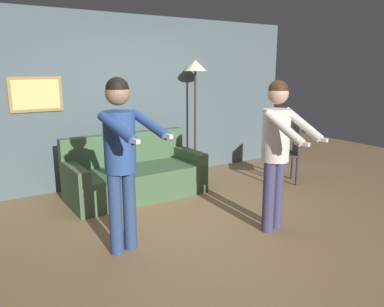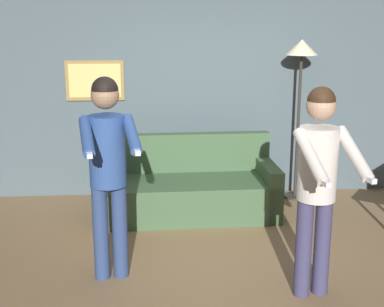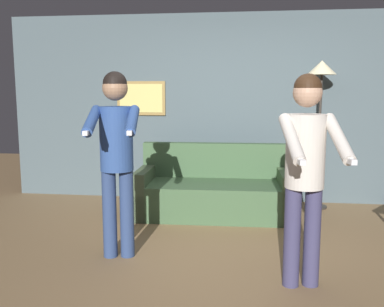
{
  "view_description": "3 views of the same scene",
  "coord_description": "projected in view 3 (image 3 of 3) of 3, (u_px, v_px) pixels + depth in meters",
  "views": [
    {
      "loc": [
        -2.25,
        -3.43,
        1.79
      ],
      "look_at": [
        -0.4,
        -0.49,
        1.0
      ],
      "focal_mm": 35.0,
      "sensor_mm": 36.0,
      "label": 1
    },
    {
      "loc": [
        -0.59,
        -4.39,
        2.15
      ],
      "look_at": [
        -0.31,
        -0.42,
        1.15
      ],
      "focal_mm": 50.0,
      "sensor_mm": 36.0,
      "label": 2
    },
    {
      "loc": [
        0.18,
        -3.88,
        1.54
      ],
      "look_at": [
        -0.26,
        -0.44,
        1.04
      ],
      "focal_mm": 40.0,
      "sensor_mm": 36.0,
      "label": 3
    }
  ],
  "objects": [
    {
      "name": "ground_plane",
      "position": [
        224.0,
        255.0,
        4.05
      ],
      "size": [
        12.0,
        12.0,
        0.0
      ],
      "primitive_type": "plane",
      "color": "olive"
    },
    {
      "name": "back_wall_assembly",
      "position": [
        232.0,
        109.0,
        5.97
      ],
      "size": [
        6.4,
        0.09,
        2.6
      ],
      "color": "#4B5B61",
      "rests_on": "ground_plane"
    },
    {
      "name": "couch",
      "position": [
        214.0,
        193.0,
        5.36
      ],
      "size": [
        1.92,
        0.9,
        0.87
      ],
      "color": "#415F3D",
      "rests_on": "ground_plane"
    },
    {
      "name": "torchiere_lamp",
      "position": [
        321.0,
        82.0,
        5.47
      ],
      "size": [
        0.38,
        0.38,
        1.93
      ],
      "color": "#332D28",
      "rests_on": "ground_plane"
    },
    {
      "name": "person_standing_left",
      "position": [
        116.0,
        147.0,
        3.86
      ],
      "size": [
        0.51,
        0.74,
        1.72
      ],
      "color": "navy",
      "rests_on": "ground_plane"
    },
    {
      "name": "person_standing_right",
      "position": [
        306.0,
        162.0,
        3.27
      ],
      "size": [
        0.5,
        0.68,
        1.67
      ],
      "color": "#3C3A5F",
      "rests_on": "ground_plane"
    }
  ]
}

